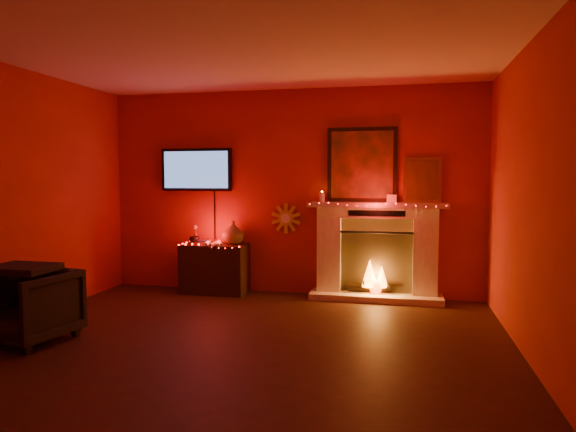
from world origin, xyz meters
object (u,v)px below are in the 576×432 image
Objects in this scene: armchair at (28,306)px; fireplace at (376,242)px; console_table at (216,264)px; sunburst_clock at (286,218)px; tv at (197,170)px.

fireplace is at bearing 48.76° from armchair.
sunburst_clock is at bearing 13.35° from console_table.
armchair is (-3.09, -2.46, -0.39)m from fireplace.
console_table is 2.54m from armchair.
fireplace is 2.94× the size of armchair.
fireplace is 1.23m from sunburst_clock.
tv is at bearing 178.50° from fireplace.
sunburst_clock is 3.25m from armchair.
console_table is 1.30× the size of armchair.
tv reaches higher than armchair.
tv is at bearing 85.76° from armchair.
console_table is at bearing -176.60° from fireplace.
armchair is at bearing -141.45° from fireplace.
fireplace is 5.45× the size of sunburst_clock.
tv reaches higher than console_table.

